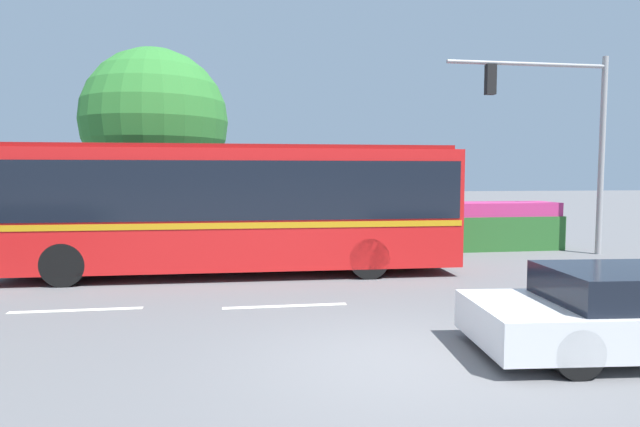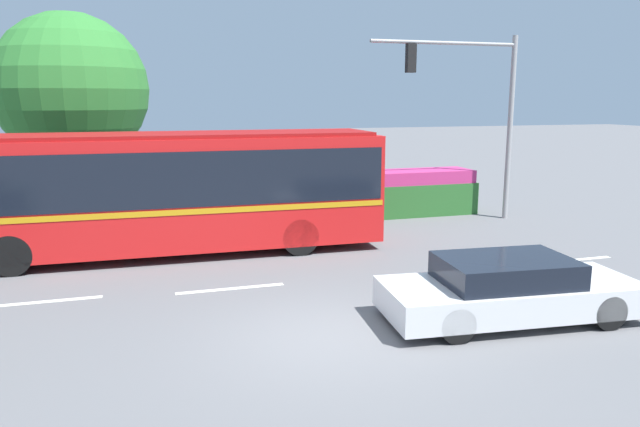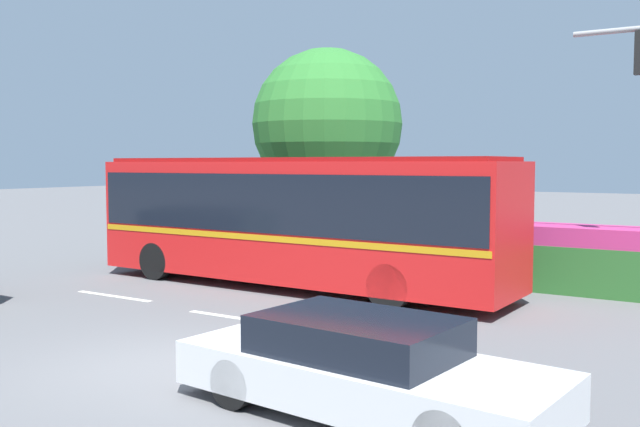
# 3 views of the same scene
# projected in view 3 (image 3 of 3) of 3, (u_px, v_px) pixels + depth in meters

# --- Properties ---
(ground_plane) EXTENTS (140.00, 140.00, 0.00)m
(ground_plane) POSITION_uv_depth(u_px,v_px,m) (165.00, 366.00, 10.83)
(ground_plane) COLOR #5B5B5E
(city_bus) EXTENTS (11.34, 2.74, 3.27)m
(city_bus) POSITION_uv_depth(u_px,v_px,m) (294.00, 214.00, 17.59)
(city_bus) COLOR red
(city_bus) RESTS_ON ground
(sedan_foreground) EXTENTS (5.03, 2.29, 1.22)m
(sedan_foreground) POSITION_uv_depth(u_px,v_px,m) (364.00, 368.00, 8.73)
(sedan_foreground) COLOR silver
(sedan_foreground) RESTS_ON ground
(flowering_hedge) EXTENTS (9.33, 1.51, 1.60)m
(flowering_hedge) POSITION_uv_depth(u_px,v_px,m) (583.00, 260.00, 17.04)
(flowering_hedge) COLOR #286028
(flowering_hedge) RESTS_ON ground
(street_tree_left) EXTENTS (5.17, 5.17, 7.05)m
(street_tree_left) POSITION_uv_depth(u_px,v_px,m) (327.00, 124.00, 24.14)
(street_tree_left) COLOR brown
(street_tree_left) RESTS_ON ground
(lane_stripe_mid) EXTENTS (2.40, 0.16, 0.01)m
(lane_stripe_mid) POSITION_uv_depth(u_px,v_px,m) (236.00, 318.00, 14.19)
(lane_stripe_mid) COLOR silver
(lane_stripe_mid) RESTS_ON ground
(lane_stripe_far) EXTENTS (2.40, 0.16, 0.01)m
(lane_stripe_far) POSITION_uv_depth(u_px,v_px,m) (114.00, 296.00, 16.50)
(lane_stripe_far) COLOR silver
(lane_stripe_far) RESTS_ON ground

